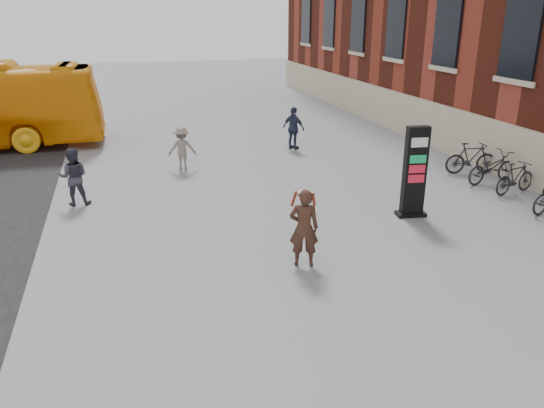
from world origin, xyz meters
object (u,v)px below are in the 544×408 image
object	(u,v)px
pedestrian_a	(74,177)
bike_5	(515,178)
pedestrian_c	(294,128)
bike_7	(471,158)
info_pylon	(415,172)
bike_6	(491,167)
woman	(304,227)
pedestrian_b	(182,148)

from	to	relation	value
pedestrian_a	bike_5	bearing A→B (deg)	173.03
pedestrian_c	bike_7	xyz separation A→B (m)	(4.77, -4.94, -0.31)
info_pylon	bike_7	distance (m)	5.04
bike_5	bike_7	xyz separation A→B (m)	(0.00, 2.21, 0.05)
pedestrian_c	bike_7	world-z (taller)	pedestrian_c
pedestrian_c	bike_6	world-z (taller)	pedestrian_c
bike_6	bike_7	size ratio (longest dim) A/B	1.09
woman	bike_6	size ratio (longest dim) A/B	0.90
bike_7	pedestrian_b	bearing A→B (deg)	80.65
pedestrian_a	pedestrian_b	size ratio (longest dim) A/B	1.10
woman	pedestrian_c	world-z (taller)	woman
pedestrian_b	bike_7	distance (m)	9.99
bike_6	bike_7	world-z (taller)	bike_7
info_pylon	pedestrian_a	xyz separation A→B (m)	(-8.86, 3.50, -0.40)
bike_6	bike_7	xyz separation A→B (m)	(0.00, 1.08, 0.02)
pedestrian_c	bike_5	bearing A→B (deg)	176.16
pedestrian_b	bike_7	size ratio (longest dim) A/B	0.84
pedestrian_a	bike_6	world-z (taller)	pedestrian_a
info_pylon	bike_7	bearing A→B (deg)	45.00
pedestrian_c	info_pylon	bearing A→B (deg)	148.02
info_pylon	pedestrian_b	distance (m)	8.32
pedestrian_b	bike_5	world-z (taller)	pedestrian_b
pedestrian_b	bike_7	xyz separation A→B (m)	(9.44, -3.27, -0.22)
bike_7	pedestrian_a	bearing A→B (deg)	97.54
pedestrian_a	bike_7	distance (m)	12.87
bike_7	bike_6	bearing A→B (deg)	-170.25
info_pylon	pedestrian_a	distance (m)	9.54
pedestrian_a	pedestrian_b	world-z (taller)	pedestrian_a
pedestrian_c	bike_6	size ratio (longest dim) A/B	0.86
woman	bike_6	xyz separation A→B (m)	(7.82, 3.92, -0.39)
info_pylon	woman	bearing A→B (deg)	-144.28
bike_6	info_pylon	bearing A→B (deg)	105.10
pedestrian_a	info_pylon	bearing A→B (deg)	163.38
woman	pedestrian_b	distance (m)	8.43
bike_5	bike_7	world-z (taller)	bike_7
woman	bike_6	bearing A→B (deg)	-136.91
pedestrian_c	bike_5	size ratio (longest dim) A/B	1.03
bike_5	bike_6	xyz separation A→B (m)	(0.00, 1.13, 0.02)
info_pylon	pedestrian_c	distance (m)	7.99
woman	pedestrian_a	world-z (taller)	woman
bike_5	woman	bearing A→B (deg)	97.21
woman	pedestrian_b	bearing A→B (deg)	-62.50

